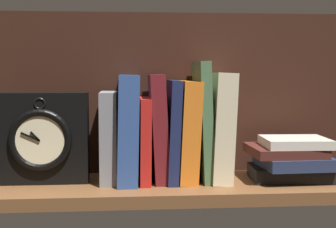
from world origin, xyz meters
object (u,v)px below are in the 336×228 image
book_navy_bierce (172,130)px  framed_clock (42,138)px  book_gray_chess (109,137)px  book_orange_pandolfini (188,131)px  book_blue_modern (128,128)px  book_green_romantic (203,121)px  book_maroon_dawkins (159,128)px  book_red_requiem (145,139)px  book_stack_side (291,159)px  book_cream_twain (219,126)px

book_navy_bierce → framed_clock: book_navy_bierce is taller
book_gray_chess → book_orange_pandolfini: (16.52, 0.00, 1.10)cm
book_blue_modern → book_green_romantic: 15.78cm
book_blue_modern → book_maroon_dawkins: bearing=0.0°
book_gray_chess → book_blue_modern: book_blue_modern is taller
book_gray_chess → book_red_requiem: size_ratio=1.08×
book_navy_bierce → book_stack_side: book_navy_bierce is taller
book_orange_pandolfini → book_blue_modern: bearing=180.0°
book_maroon_dawkins → book_cream_twain: (12.83, 0.00, 0.16)cm
book_stack_side → book_cream_twain: bearing=169.6°
book_blue_modern → book_green_romantic: (15.72, 0.00, 1.38)cm
book_maroon_dawkins → book_orange_pandolfini: bearing=0.0°
book_gray_chess → book_cream_twain: book_cream_twain is taller
book_blue_modern → book_navy_bierce: bearing=0.0°
book_blue_modern → book_stack_side: 34.88cm
book_gray_chess → framed_clock: 13.54cm
book_gray_chess → book_blue_modern: bearing=0.0°
book_maroon_dawkins → book_stack_side: size_ratio=1.23×
book_maroon_dawkins → book_gray_chess: bearing=180.0°
book_blue_modern → book_green_romantic: size_ratio=0.89×
book_navy_bierce → book_cream_twain: bearing=0.0°
book_navy_bierce → book_green_romantic: (6.49, 0.00, 1.93)cm
book_gray_chess → book_blue_modern: size_ratio=0.84×
book_navy_bierce → book_orange_pandolfini: size_ratio=1.01×
book_orange_pandolfini → book_stack_side: book_orange_pandolfini is taller
book_blue_modern → book_red_requiem: 4.19cm
book_gray_chess → book_red_requiem: (7.48, 0.00, -0.66)cm
book_cream_twain → framed_clock: size_ratio=1.21×
book_red_requiem → framed_clock: bearing=-177.6°
book_blue_modern → framed_clock: bearing=-177.1°
book_stack_side → book_blue_modern: bearing=175.4°
book_blue_modern → book_red_requiem: book_blue_modern is taller
book_cream_twain → book_gray_chess: bearing=180.0°
book_orange_pandolfini → book_cream_twain: (6.70, 0.00, 0.86)cm
book_maroon_dawkins → book_navy_bierce: (2.89, 0.00, -0.61)cm
book_blue_modern → book_orange_pandolfini: book_blue_modern is taller
book_cream_twain → book_stack_side: (14.96, -2.73, -6.86)cm
book_navy_bierce → book_stack_side: (24.90, -2.73, -6.08)cm
framed_clock → book_stack_side: framed_clock is taller
book_red_requiem → book_green_romantic: 12.86cm
book_green_romantic → book_orange_pandolfini: bearing=180.0°
book_gray_chess → book_navy_bierce: bearing=0.0°
book_orange_pandolfini → framed_clock: 30.06cm
book_green_romantic → book_cream_twain: size_ratio=1.10×
book_red_requiem → framed_clock: (-20.99, -0.89, 0.61)cm
book_blue_modern → book_stack_side: size_ratio=1.22×
book_red_requiem → book_navy_bierce: size_ratio=0.82×
book_red_requiem → book_stack_side: size_ratio=0.96×
book_orange_pandolfini → framed_clock: (-30.03, -0.89, -1.15)cm
book_blue_modern → book_green_romantic: bearing=0.0°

